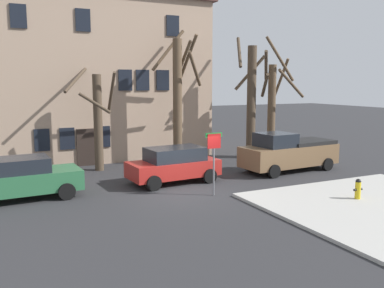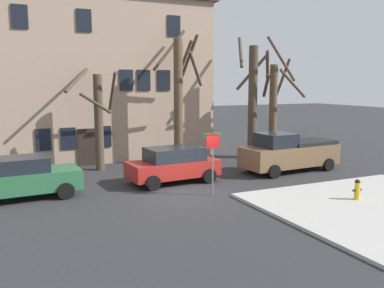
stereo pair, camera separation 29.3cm
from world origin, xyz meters
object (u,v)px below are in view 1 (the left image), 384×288
(tree_bare_mid, at_px, (178,96))
(tree_bare_end, at_px, (273,106))
(fire_hydrant, at_px, (358,188))
(bicycle_leaning, at_px, (22,175))
(tree_bare_near, at_px, (97,118))
(street_sign_pole, at_px, (214,152))
(tree_bare_far, at_px, (252,98))
(pickup_truck_brown, at_px, (288,152))
(car_red_wagon, at_px, (174,164))
(car_green_sedan, at_px, (22,179))
(building_main, at_px, (79,66))

(tree_bare_mid, distance_m, tree_bare_end, 6.23)
(fire_hydrant, height_order, bicycle_leaning, bicycle_leaning)
(tree_bare_near, relative_size, street_sign_pole, 2.09)
(tree_bare_far, xyz_separation_m, pickup_truck_brown, (-0.39, -4.15, -2.73))
(tree_bare_near, xyz_separation_m, car_red_wagon, (2.52, -4.32, -1.92))
(tree_bare_end, bearing_deg, bicycle_leaning, -178.37)
(tree_bare_end, xyz_separation_m, car_green_sedan, (-14.86, -3.53, -2.39))
(tree_bare_near, bearing_deg, car_red_wagon, -59.77)
(tree_bare_near, xyz_separation_m, car_green_sedan, (-4.11, -4.31, -1.94))
(building_main, relative_size, pickup_truck_brown, 2.82)
(pickup_truck_brown, xyz_separation_m, bicycle_leaning, (-12.94, 3.31, -0.64))
(car_red_wagon, relative_size, fire_hydrant, 5.40)
(tree_bare_near, xyz_separation_m, pickup_truck_brown, (9.04, -4.51, -1.79))
(building_main, relative_size, car_green_sedan, 3.33)
(car_red_wagon, bearing_deg, pickup_truck_brown, -1.69)
(tree_bare_end, bearing_deg, tree_bare_mid, 174.55)
(car_red_wagon, relative_size, street_sign_pole, 1.65)
(bicycle_leaning, bearing_deg, car_red_wagon, -25.91)
(car_red_wagon, height_order, bicycle_leaning, car_red_wagon)
(tree_bare_near, distance_m, fire_hydrant, 13.18)
(building_main, relative_size, tree_bare_far, 2.09)
(tree_bare_mid, xyz_separation_m, fire_hydrant, (3.19, -10.20, -3.39))
(building_main, bearing_deg, tree_bare_mid, -53.15)
(car_green_sedan, bearing_deg, fire_hydrant, -27.13)
(tree_bare_far, height_order, tree_bare_end, tree_bare_far)
(tree_bare_near, relative_size, fire_hydrant, 6.84)
(car_green_sedan, relative_size, bicycle_leaning, 2.69)
(tree_bare_far, bearing_deg, tree_bare_near, 177.82)
(building_main, bearing_deg, street_sign_pole, -77.16)
(building_main, relative_size, car_red_wagon, 3.59)
(building_main, relative_size, street_sign_pole, 5.92)
(tree_bare_far, bearing_deg, bicycle_leaning, -176.41)
(tree_bare_mid, xyz_separation_m, street_sign_pole, (-1.47, -6.92, -2.08))
(tree_bare_end, xyz_separation_m, fire_hydrant, (-2.98, -9.61, -2.71))
(tree_bare_mid, height_order, pickup_truck_brown, tree_bare_mid)
(building_main, xyz_separation_m, car_red_wagon, (2.31, -9.97, -4.85))
(tree_bare_near, bearing_deg, fire_hydrant, -53.20)
(tree_bare_near, relative_size, pickup_truck_brown, 0.99)
(pickup_truck_brown, bearing_deg, tree_bare_near, 153.47)
(car_green_sedan, relative_size, car_red_wagon, 1.08)
(car_red_wagon, distance_m, fire_hydrant, 8.04)
(tree_bare_far, distance_m, pickup_truck_brown, 4.98)
(tree_bare_near, distance_m, tree_bare_mid, 4.73)
(tree_bare_far, distance_m, fire_hydrant, 10.66)
(building_main, relative_size, bicycle_leaning, 8.96)
(tree_bare_mid, distance_m, car_red_wagon, 5.53)
(car_red_wagon, distance_m, pickup_truck_brown, 6.52)
(fire_hydrant, bearing_deg, tree_bare_mid, 107.38)
(car_green_sedan, distance_m, pickup_truck_brown, 13.14)
(tree_bare_far, height_order, car_green_sedan, tree_bare_far)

